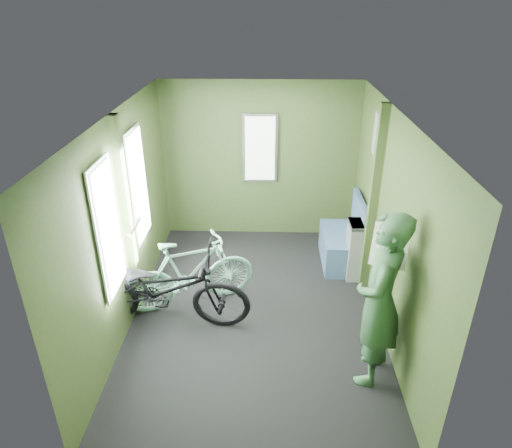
{
  "coord_description": "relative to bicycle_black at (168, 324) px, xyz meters",
  "views": [
    {
      "loc": [
        0.13,
        -4.28,
        3.33
      ],
      "look_at": [
        0.0,
        0.1,
        1.1
      ],
      "focal_mm": 32.0,
      "sensor_mm": 36.0,
      "label": 1
    }
  ],
  "objects": [
    {
      "name": "waste_box",
      "position": [
        2.25,
        1.06,
        0.39
      ],
      "size": [
        0.23,
        0.32,
        0.78
      ],
      "primitive_type": "cube",
      "color": "gray",
      "rests_on": "ground"
    },
    {
      "name": "bench_seat",
      "position": [
        2.13,
        1.4,
        0.28
      ],
      "size": [
        0.49,
        0.89,
        0.93
      ],
      "rotation": [
        0.0,
        0.0,
        0.0
      ],
      "color": "navy",
      "rests_on": "ground"
    },
    {
      "name": "bicycle_mint",
      "position": [
        0.23,
        0.35,
        0.0
      ],
      "size": [
        1.64,
        1.08,
        0.97
      ],
      "primitive_type": "imported",
      "rotation": [
        0.0,
        -0.13,
        1.95
      ],
      "color": "#92DFC6",
      "rests_on": "ground"
    },
    {
      "name": "room",
      "position": [
        0.95,
        0.3,
        1.44
      ],
      "size": [
        4.0,
        4.02,
        2.31
      ],
      "color": "black",
      "rests_on": "ground"
    },
    {
      "name": "passenger",
      "position": [
        2.12,
        -0.67,
        0.87
      ],
      "size": [
        0.61,
        0.8,
        1.74
      ],
      "rotation": [
        0.0,
        0.0,
        -1.92
      ],
      "color": "#305938",
      "rests_on": "ground"
    },
    {
      "name": "bicycle_black",
      "position": [
        0.0,
        0.0,
        0.0
      ],
      "size": [
        1.93,
        0.91,
        1.07
      ],
      "primitive_type": "imported",
      "rotation": [
        0.0,
        -0.14,
        1.51
      ],
      "color": "black",
      "rests_on": "ground"
    }
  ]
}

